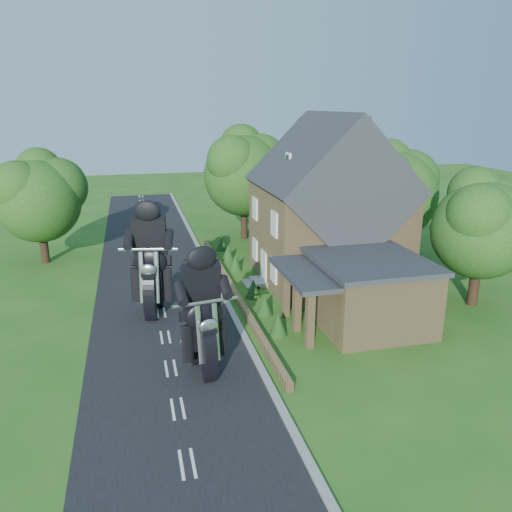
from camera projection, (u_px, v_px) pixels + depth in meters
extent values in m
plane|color=#275618|center=(165.00, 337.00, 23.71)|extent=(120.00, 120.00, 0.00)
cube|color=black|center=(165.00, 337.00, 23.70)|extent=(7.00, 80.00, 0.02)
cube|color=gray|center=(240.00, 328.00, 24.54)|extent=(0.30, 80.00, 0.12)
cube|color=olive|center=(233.00, 289.00, 29.29)|extent=(0.30, 22.00, 0.40)
cube|color=olive|center=(327.00, 233.00, 30.85)|extent=(8.00, 8.00, 6.00)
cube|color=#25282D|center=(329.00, 185.00, 29.98)|extent=(8.48, 8.64, 8.48)
cube|color=olive|center=(363.00, 129.00, 29.51)|extent=(0.60, 0.90, 1.60)
cube|color=white|center=(288.00, 160.00, 28.93)|extent=(0.12, 0.80, 0.90)
cube|color=black|center=(287.00, 161.00, 28.92)|extent=(0.04, 0.55, 0.65)
cube|color=white|center=(264.00, 268.00, 30.47)|extent=(0.10, 1.10, 2.10)
cube|color=gray|center=(258.00, 282.00, 30.65)|extent=(0.80, 1.60, 0.30)
cube|color=gray|center=(250.00, 284.00, 30.56)|extent=(0.80, 1.60, 0.15)
cube|color=white|center=(274.00, 270.00, 28.27)|extent=(0.10, 1.10, 1.40)
cube|color=black|center=(273.00, 270.00, 28.26)|extent=(0.04, 0.92, 1.22)
cube|color=white|center=(255.00, 249.00, 32.35)|extent=(0.10, 1.10, 1.40)
cube|color=black|center=(255.00, 249.00, 32.35)|extent=(0.04, 0.92, 1.22)
cube|color=white|center=(274.00, 224.00, 27.48)|extent=(0.10, 1.10, 1.40)
cube|color=black|center=(274.00, 224.00, 27.48)|extent=(0.04, 0.92, 1.22)
cube|color=white|center=(255.00, 209.00, 31.56)|extent=(0.10, 1.10, 1.40)
cube|color=black|center=(255.00, 209.00, 31.56)|extent=(0.04, 0.92, 1.22)
cube|color=olive|center=(368.00, 293.00, 24.83)|extent=(5.00, 5.60, 3.20)
cube|color=#25282D|center=(370.00, 260.00, 24.33)|extent=(5.30, 5.94, 0.24)
cube|color=#25282D|center=(310.00, 273.00, 23.72)|extent=(2.60, 5.32, 0.22)
cube|color=olive|center=(310.00, 319.00, 22.36)|extent=(0.35, 0.35, 2.80)
cube|color=olive|center=(297.00, 304.00, 24.03)|extent=(0.35, 0.35, 2.80)
cube|color=olive|center=(286.00, 291.00, 25.70)|extent=(0.35, 0.35, 2.80)
cylinder|color=black|center=(478.00, 280.00, 27.27)|extent=(0.56, 0.56, 2.80)
sphere|color=#1E4413|center=(485.00, 230.00, 26.45)|extent=(5.20, 5.20, 5.20)
sphere|color=#1E4413|center=(499.00, 213.00, 26.97)|extent=(3.74, 3.74, 3.74)
sphere|color=#1E4413|center=(483.00, 215.00, 25.21)|extent=(3.22, 3.22, 3.22)
sphere|color=#1E4413|center=(478.00, 193.00, 26.90)|extent=(2.86, 2.86, 2.86)
cylinder|color=black|center=(393.00, 240.00, 35.01)|extent=(0.56, 0.56, 3.00)
sphere|color=#1E4413|center=(396.00, 196.00, 34.09)|extent=(6.00, 6.00, 6.00)
sphere|color=#1E4413|center=(410.00, 180.00, 34.70)|extent=(4.32, 4.32, 4.32)
sphere|color=#1E4413|center=(390.00, 180.00, 32.66)|extent=(3.72, 3.72, 3.72)
sphere|color=#1E4413|center=(391.00, 163.00, 34.62)|extent=(3.30, 3.30, 3.30)
cylinder|color=black|center=(321.00, 216.00, 41.29)|extent=(0.56, 0.56, 3.60)
sphere|color=#1E4413|center=(322.00, 170.00, 40.19)|extent=(7.20, 7.20, 7.20)
sphere|color=#1E4413|center=(338.00, 155.00, 40.92)|extent=(5.18, 5.18, 5.18)
sphere|color=#1E4413|center=(313.00, 153.00, 38.48)|extent=(4.46, 4.46, 4.46)
sphere|color=#1E4413|center=(318.00, 137.00, 40.82)|extent=(3.96, 3.96, 3.96)
cylinder|color=black|center=(247.00, 218.00, 40.85)|extent=(0.56, 0.56, 3.40)
sphere|color=#1E4413|center=(247.00, 176.00, 39.84)|extent=(6.40, 6.40, 6.40)
sphere|color=#1E4413|center=(262.00, 162.00, 40.49)|extent=(4.61, 4.61, 4.61)
sphere|color=#1E4413|center=(236.00, 161.00, 38.32)|extent=(3.97, 3.97, 3.97)
sphere|color=#1E4413|center=(245.00, 146.00, 40.40)|extent=(3.52, 3.52, 3.52)
cylinder|color=black|center=(47.00, 243.00, 34.65)|extent=(0.56, 0.56, 2.80)
sphere|color=#1E4413|center=(42.00, 201.00, 33.79)|extent=(5.60, 5.60, 5.60)
sphere|color=#1E4413|center=(61.00, 187.00, 34.36)|extent=(4.03, 4.03, 4.03)
sphere|color=#1E4413|center=(22.00, 187.00, 32.46)|extent=(3.47, 3.47, 3.47)
sphere|color=#1E4413|center=(43.00, 170.00, 34.28)|extent=(3.08, 3.08, 3.08)
cone|color=#153711|center=(278.00, 324.00, 23.86)|extent=(0.90, 0.90, 1.10)
cone|color=#153711|center=(265.00, 305.00, 26.17)|extent=(0.90, 0.90, 1.10)
cone|color=#153711|center=(253.00, 288.00, 28.49)|extent=(0.90, 0.90, 1.10)
cone|color=#153711|center=(235.00, 263.00, 33.13)|extent=(0.90, 0.90, 1.10)
cone|color=#153711|center=(228.00, 252.00, 35.45)|extent=(0.90, 0.90, 1.10)
cone|color=#153711|center=(222.00, 243.00, 37.77)|extent=(0.90, 0.90, 1.10)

